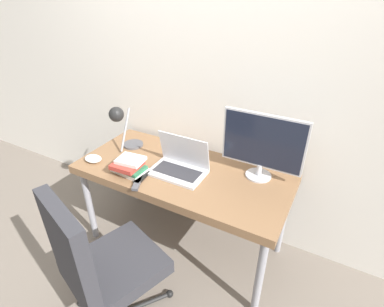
# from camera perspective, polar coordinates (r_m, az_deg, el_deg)

# --- Properties ---
(ground_plane) EXTENTS (12.00, 12.00, 0.00)m
(ground_plane) POSITION_cam_1_polar(r_m,az_deg,el_deg) (2.38, -6.02, -21.80)
(ground_plane) COLOR #70665B
(wall_back) EXTENTS (8.00, 0.05, 2.60)m
(wall_back) POSITION_cam_1_polar(r_m,az_deg,el_deg) (2.19, 3.51, 15.14)
(wall_back) COLOR silver
(wall_back) RESTS_ON ground_plane
(desk) EXTENTS (1.50, 0.69, 0.71)m
(desk) POSITION_cam_1_polar(r_m,az_deg,el_deg) (2.14, -1.79, -4.60)
(desk) COLOR brown
(desk) RESTS_ON ground_plane
(laptop) EXTENTS (0.38, 0.24, 0.25)m
(laptop) POSITION_cam_1_polar(r_m,az_deg,el_deg) (2.07, -2.40, -2.19)
(laptop) COLOR silver
(laptop) RESTS_ON desk
(monitor) EXTENTS (0.54, 0.17, 0.45)m
(monitor) POSITION_cam_1_polar(r_m,az_deg,el_deg) (1.97, 13.31, 1.76)
(monitor) COLOR #B7B7BC
(monitor) RESTS_ON desk
(desk_lamp) EXTENTS (0.16, 0.28, 0.38)m
(desk_lamp) POSITION_cam_1_polar(r_m,az_deg,el_deg) (2.28, -13.37, 5.74)
(desk_lamp) COLOR #4C4C51
(desk_lamp) RESTS_ON desk
(office_chair) EXTENTS (0.64, 0.64, 1.02)m
(office_chair) POSITION_cam_1_polar(r_m,az_deg,el_deg) (1.78, -17.19, -19.41)
(office_chair) COLOR black
(office_chair) RESTS_ON ground_plane
(book_stack) EXTENTS (0.25, 0.19, 0.11)m
(book_stack) POSITION_cam_1_polar(r_m,az_deg,el_deg) (2.09, -11.86, -2.39)
(book_stack) COLOR silver
(book_stack) RESTS_ON desk
(tv_remote) EXTENTS (0.11, 0.17, 0.02)m
(tv_remote) POSITION_cam_1_polar(r_m,az_deg,el_deg) (2.00, -10.34, -5.40)
(tv_remote) COLOR #4C4C51
(tv_remote) RESTS_ON desk
(media_remote) EXTENTS (0.06, 0.16, 0.02)m
(media_remote) POSITION_cam_1_polar(r_m,az_deg,el_deg) (2.04, -9.54, -4.53)
(media_remote) COLOR black
(media_remote) RESTS_ON desk
(game_controller) EXTENTS (0.13, 0.10, 0.04)m
(game_controller) POSITION_cam_1_polar(r_m,az_deg,el_deg) (2.31, -18.32, -0.93)
(game_controller) COLOR white
(game_controller) RESTS_ON desk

